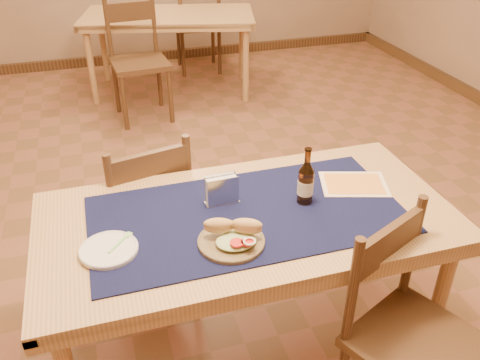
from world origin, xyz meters
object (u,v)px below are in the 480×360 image
object	(u,v)px
napkin_holder	(222,191)
chair_main_far	(145,211)
chair_main_near	(410,334)
beer_bottle	(306,183)
back_table	(169,23)
sandwich_plate	(233,238)
main_table	(247,232)

from	to	relation	value
napkin_holder	chair_main_far	bearing A→B (deg)	121.32
chair_main_near	beer_bottle	world-z (taller)	beer_bottle
chair_main_far	chair_main_near	size ratio (longest dim) A/B	0.99
chair_main_far	napkin_holder	distance (m)	0.63
back_table	chair_main_far	bearing A→B (deg)	-102.60
chair_main_far	chair_main_near	world-z (taller)	chair_main_near
chair_main_near	sandwich_plate	world-z (taller)	chair_main_near
beer_bottle	chair_main_far	bearing A→B (deg)	137.61
back_table	chair_main_far	world-z (taller)	chair_main_far
chair_main_far	beer_bottle	bearing A→B (deg)	-42.39
chair_main_near	sandwich_plate	bearing A→B (deg)	148.97
main_table	sandwich_plate	distance (m)	0.22
main_table	chair_main_near	bearing A→B (deg)	-47.34
chair_main_near	beer_bottle	distance (m)	0.67
sandwich_plate	beer_bottle	bearing A→B (deg)	26.46
napkin_holder	main_table	bearing A→B (deg)	-54.59
napkin_holder	chair_main_near	bearing A→B (deg)	-48.49
chair_main_far	beer_bottle	size ratio (longest dim) A/B	3.74
chair_main_near	main_table	bearing A→B (deg)	132.66
beer_bottle	chair_main_near	bearing A→B (deg)	-67.29
beer_bottle	napkin_holder	bearing A→B (deg)	164.38
main_table	beer_bottle	xyz separation A→B (m)	(0.24, 0.01, 0.18)
main_table	chair_main_near	xyz separation A→B (m)	(0.46, -0.50, -0.20)
back_table	chair_main_near	world-z (taller)	chair_main_near
sandwich_plate	napkin_holder	world-z (taller)	napkin_holder
sandwich_plate	napkin_holder	distance (m)	0.26
sandwich_plate	beer_bottle	xyz separation A→B (m)	(0.35, 0.17, 0.06)
back_table	main_table	bearing A→B (deg)	-94.57
main_table	chair_main_far	distance (m)	0.68
back_table	beer_bottle	size ratio (longest dim) A/B	7.14
sandwich_plate	chair_main_far	bearing A→B (deg)	108.87
main_table	beer_bottle	size ratio (longest dim) A/B	6.67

